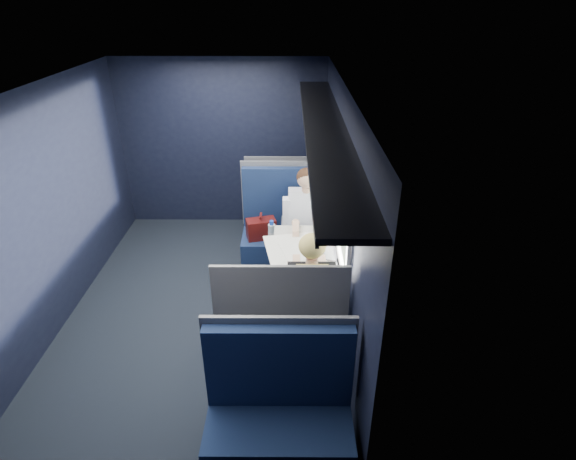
{
  "coord_description": "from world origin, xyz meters",
  "views": [
    {
      "loc": [
        0.92,
        -3.88,
        3.03
      ],
      "look_at": [
        0.9,
        0.0,
        0.95
      ],
      "focal_mm": 28.0,
      "sensor_mm": 36.0,
      "label": 1
    }
  ],
  "objects_px": {
    "seat_bay_far": "(282,332)",
    "laptop": "(333,246)",
    "seat_row_back": "(279,423)",
    "seat_row_front": "(285,203)",
    "woman": "(311,291)",
    "table": "(301,255)",
    "seat_bay_near": "(283,235)",
    "cup": "(328,224)",
    "man": "(306,219)",
    "bottle_small": "(316,222)"
  },
  "relations": [
    {
      "from": "man",
      "to": "woman",
      "type": "relative_size",
      "value": 1.0
    },
    {
      "from": "man",
      "to": "seat_bay_far",
      "type": "bearing_deg",
      "value": -99.03
    },
    {
      "from": "man",
      "to": "laptop",
      "type": "distance_m",
      "value": 0.81
    },
    {
      "from": "seat_row_front",
      "to": "woman",
      "type": "height_order",
      "value": "woman"
    },
    {
      "from": "seat_bay_near",
      "to": "man",
      "type": "bearing_deg",
      "value": -32.97
    },
    {
      "from": "seat_row_back",
      "to": "table",
      "type": "bearing_deg",
      "value": 84.2
    },
    {
      "from": "seat_row_back",
      "to": "seat_bay_far",
      "type": "bearing_deg",
      "value": 90.0
    },
    {
      "from": "table",
      "to": "man",
      "type": "xyz_separation_m",
      "value": [
        0.07,
        0.7,
        0.06
      ]
    },
    {
      "from": "seat_bay_far",
      "to": "table",
      "type": "bearing_deg",
      "value": 78.22
    },
    {
      "from": "man",
      "to": "cup",
      "type": "height_order",
      "value": "man"
    },
    {
      "from": "man",
      "to": "laptop",
      "type": "xyz_separation_m",
      "value": [
        0.24,
        -0.77,
        0.09
      ]
    },
    {
      "from": "seat_row_front",
      "to": "bottle_small",
      "type": "relative_size",
      "value": 5.53
    },
    {
      "from": "table",
      "to": "seat_row_back",
      "type": "xyz_separation_m",
      "value": [
        -0.18,
        -1.8,
        -0.25
      ]
    },
    {
      "from": "man",
      "to": "bottle_small",
      "type": "bearing_deg",
      "value": -70.4
    },
    {
      "from": "seat_bay_far",
      "to": "cup",
      "type": "xyz_separation_m",
      "value": [
        0.48,
        1.31,
        0.37
      ]
    },
    {
      "from": "seat_bay_near",
      "to": "bottle_small",
      "type": "xyz_separation_m",
      "value": [
        0.37,
        -0.46,
        0.41
      ]
    },
    {
      "from": "seat_row_back",
      "to": "laptop",
      "type": "xyz_separation_m",
      "value": [
        0.49,
        1.73,
        0.4
      ]
    },
    {
      "from": "seat_row_front",
      "to": "seat_row_back",
      "type": "bearing_deg",
      "value": -90.0
    },
    {
      "from": "seat_bay_near",
      "to": "seat_row_back",
      "type": "relative_size",
      "value": 1.09
    },
    {
      "from": "seat_row_front",
      "to": "bottle_small",
      "type": "height_order",
      "value": "seat_row_front"
    },
    {
      "from": "seat_bay_far",
      "to": "man",
      "type": "bearing_deg",
      "value": 80.97
    },
    {
      "from": "seat_bay_near",
      "to": "woman",
      "type": "relative_size",
      "value": 0.95
    },
    {
      "from": "man",
      "to": "woman",
      "type": "bearing_deg",
      "value": -90.0
    },
    {
      "from": "table",
      "to": "woman",
      "type": "bearing_deg",
      "value": -84.55
    },
    {
      "from": "seat_bay_far",
      "to": "laptop",
      "type": "bearing_deg",
      "value": 58.58
    },
    {
      "from": "bottle_small",
      "to": "laptop",
      "type": "bearing_deg",
      "value": -73.83
    },
    {
      "from": "seat_bay_far",
      "to": "seat_row_front",
      "type": "xyz_separation_m",
      "value": [
        0.0,
        2.67,
        -0.0
      ]
    },
    {
      "from": "cup",
      "to": "seat_row_front",
      "type": "bearing_deg",
      "value": 109.49
    },
    {
      "from": "seat_row_back",
      "to": "man",
      "type": "relative_size",
      "value": 0.88
    },
    {
      "from": "table",
      "to": "laptop",
      "type": "bearing_deg",
      "value": -12.65
    },
    {
      "from": "seat_bay_near",
      "to": "cup",
      "type": "xyz_separation_m",
      "value": [
        0.49,
        -0.43,
        0.37
      ]
    },
    {
      "from": "table",
      "to": "bottle_small",
      "type": "distance_m",
      "value": 0.47
    },
    {
      "from": "man",
      "to": "bottle_small",
      "type": "relative_size",
      "value": 6.31
    },
    {
      "from": "seat_bay_far",
      "to": "laptop",
      "type": "distance_m",
      "value": 1.02
    },
    {
      "from": "table",
      "to": "seat_bay_near",
      "type": "bearing_deg",
      "value": 102.6
    },
    {
      "from": "bottle_small",
      "to": "woman",
      "type": "bearing_deg",
      "value": -95.31
    },
    {
      "from": "table",
      "to": "seat_bay_near",
      "type": "relative_size",
      "value": 0.79
    },
    {
      "from": "seat_row_front",
      "to": "laptop",
      "type": "bearing_deg",
      "value": -75.23
    },
    {
      "from": "woman",
      "to": "seat_row_front",
      "type": "bearing_deg",
      "value": 95.7
    },
    {
      "from": "seat_bay_near",
      "to": "cup",
      "type": "bearing_deg",
      "value": -41.07
    },
    {
      "from": "table",
      "to": "cup",
      "type": "height_order",
      "value": "cup"
    },
    {
      "from": "seat_bay_far",
      "to": "seat_row_back",
      "type": "bearing_deg",
      "value": -90.0
    },
    {
      "from": "seat_row_front",
      "to": "woman",
      "type": "relative_size",
      "value": 0.88
    },
    {
      "from": "table",
      "to": "bottle_small",
      "type": "height_order",
      "value": "bottle_small"
    },
    {
      "from": "table",
      "to": "seat_row_back",
      "type": "distance_m",
      "value": 1.82
    },
    {
      "from": "table",
      "to": "seat_row_front",
      "type": "xyz_separation_m",
      "value": [
        -0.18,
        1.8,
        -0.25
      ]
    },
    {
      "from": "seat_bay_near",
      "to": "bottle_small",
      "type": "height_order",
      "value": "seat_bay_near"
    },
    {
      "from": "seat_bay_near",
      "to": "cup",
      "type": "distance_m",
      "value": 0.75
    },
    {
      "from": "woman",
      "to": "laptop",
      "type": "distance_m",
      "value": 0.69
    },
    {
      "from": "laptop",
      "to": "seat_bay_far",
      "type": "bearing_deg",
      "value": -121.42
    }
  ]
}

